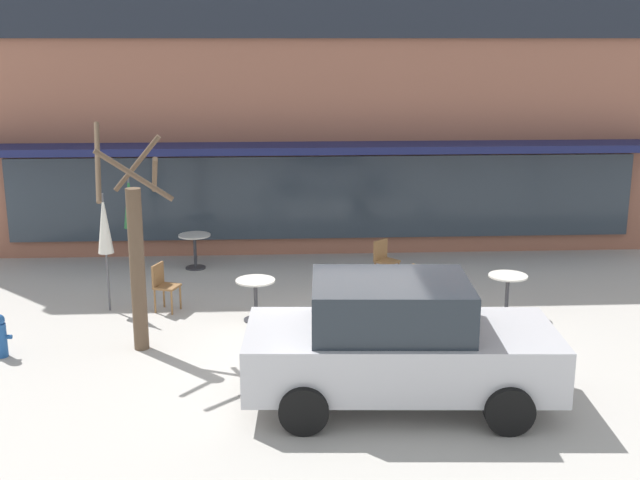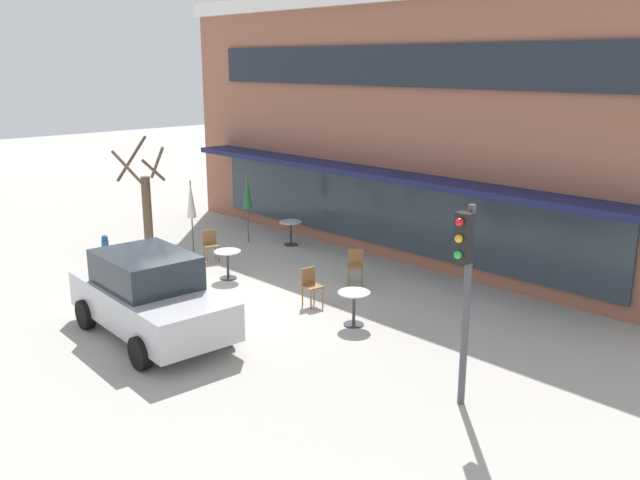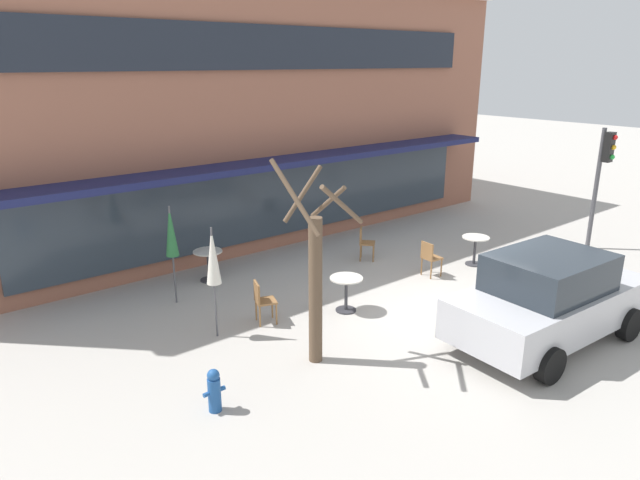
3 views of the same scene
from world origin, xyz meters
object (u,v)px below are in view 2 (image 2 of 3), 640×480
at_px(cafe_table_by_tree, 228,260).
at_px(fire_hydrant, 105,247).
at_px(patio_umbrella_green_folded, 191,200).
at_px(cafe_chair_1, 210,243).
at_px(parked_sedan, 150,295).
at_px(cafe_table_near_wall, 291,229).
at_px(traffic_light_pole, 465,274).
at_px(patio_umbrella_cream_folded, 247,192).
at_px(cafe_chair_2, 311,284).
at_px(cafe_table_streetside, 354,303).
at_px(cafe_chair_0, 355,264).
at_px(street_tree, 147,216).

relative_size(cafe_table_by_tree, fire_hydrant, 1.08).
relative_size(patio_umbrella_green_folded, cafe_chair_1, 2.47).
bearing_deg(parked_sedan, cafe_table_by_tree, 120.45).
relative_size(cafe_chair_1, fire_hydrant, 1.26).
relative_size(cafe_table_near_wall, traffic_light_pole, 0.22).
bearing_deg(parked_sedan, cafe_chair_1, 132.50).
distance_m(patio_umbrella_cream_folded, cafe_chair_2, 6.20).
relative_size(cafe_table_streetside, cafe_chair_0, 0.85).
xyz_separation_m(cafe_table_by_tree, cafe_chair_1, (-1.71, 0.63, 0.01)).
distance_m(cafe_table_streetside, parked_sedan, 4.30).
distance_m(cafe_chair_0, parked_sedan, 5.61).
height_order(cafe_table_near_wall, patio_umbrella_green_folded, patio_umbrella_green_folded).
bearing_deg(patio_umbrella_cream_folded, cafe_table_streetside, -20.42).
relative_size(cafe_chair_0, cafe_chair_2, 1.00).
relative_size(cafe_chair_2, street_tree, 0.24).
distance_m(street_tree, fire_hydrant, 2.49).
xyz_separation_m(cafe_table_near_wall, cafe_table_streetside, (5.93, -3.39, 0.00)).
height_order(cafe_table_near_wall, parked_sedan, parked_sedan).
relative_size(patio_umbrella_cream_folded, cafe_chair_2, 2.47).
distance_m(patio_umbrella_green_folded, traffic_light_pole, 11.10).
bearing_deg(patio_umbrella_green_folded, traffic_light_pole, -10.34).
xyz_separation_m(cafe_chair_1, street_tree, (-0.13, -1.88, 1.07)).
xyz_separation_m(cafe_chair_2, fire_hydrant, (-6.94, -1.68, -0.17)).
height_order(cafe_chair_2, fire_hydrant, cafe_chair_2).
height_order(cafe_chair_0, street_tree, street_tree).
height_order(cafe_table_near_wall, traffic_light_pole, traffic_light_pole).
bearing_deg(patio_umbrella_green_folded, cafe_chair_0, 15.22).
height_order(cafe_table_by_tree, parked_sedan, parked_sedan).
bearing_deg(cafe_chair_1, parked_sedan, -47.50).
height_order(cafe_table_near_wall, cafe_table_by_tree, same).
height_order(cafe_table_near_wall, patio_umbrella_cream_folded, patio_umbrella_cream_folded).
distance_m(cafe_chair_1, cafe_chair_2, 4.68).
xyz_separation_m(patio_umbrella_cream_folded, cafe_chair_0, (5.19, -0.55, -1.10)).
relative_size(cafe_table_by_tree, patio_umbrella_green_folded, 0.35).
relative_size(street_tree, traffic_light_pole, 1.07).
bearing_deg(traffic_light_pole, patio_umbrella_cream_folded, 159.75).
bearing_deg(fire_hydrant, cafe_chair_1, 42.61).
bearing_deg(cafe_table_streetside, street_tree, -168.64).
relative_size(cafe_chair_0, traffic_light_pole, 0.26).
height_order(cafe_table_streetside, patio_umbrella_green_folded, patio_umbrella_green_folded).
height_order(parked_sedan, traffic_light_pole, traffic_light_pole).
bearing_deg(street_tree, patio_umbrella_green_folded, 114.44).
bearing_deg(cafe_chair_0, street_tree, -142.46).
xyz_separation_m(cafe_table_by_tree, patio_umbrella_green_folded, (-2.72, 0.71, 1.11)).
xyz_separation_m(cafe_table_streetside, patio_umbrella_cream_folded, (-7.15, 2.66, 1.11)).
distance_m(cafe_chair_2, parked_sedan, 3.79).
relative_size(cafe_table_by_tree, cafe_chair_1, 0.85).
distance_m(cafe_table_by_tree, cafe_chair_2, 2.97).
relative_size(street_tree, fire_hydrant, 5.16).
relative_size(cafe_table_by_tree, patio_umbrella_cream_folded, 0.35).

